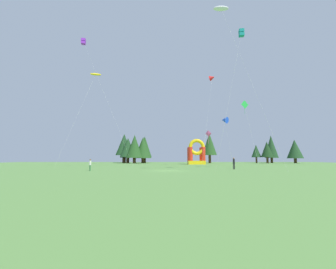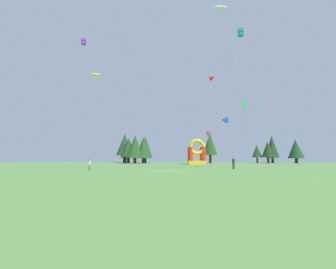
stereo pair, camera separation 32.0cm
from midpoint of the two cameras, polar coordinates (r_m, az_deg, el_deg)
The scene contains 23 objects.
ground_plane at distance 31.92m, azimuth 0.28°, elevation -9.15°, with size 120.00×120.00×0.00m, color #5B8C42.
kite_green_diamond at distance 44.24m, azimuth 18.97°, elevation 7.00°, with size 2.56×1.35×12.05m.
kite_blue_delta at distance 42.82m, azimuth 14.29°, elevation 3.56°, with size 2.93×2.86×9.39m.
kite_teal_box at distance 36.32m, azimuth 18.22°, elevation 23.23°, with size 4.36×0.72×19.89m.
kite_white_parafoil at distance 33.95m, azimuth 13.40°, elevation 28.61°, with size 9.77×2.56×21.45m.
kite_yellow_parafoil at distance 45.26m, azimuth -17.67°, elevation 14.24°, with size 6.44×3.98×17.58m.
kite_red_delta at distance 50.85m, azimuth 11.34°, elevation 13.94°, with size 4.52×7.60×19.68m.
kite_purple_box at distance 54.51m, azimuth -20.39°, elevation 21.09°, with size 11.21×2.35×26.84m.
kite_pink_diamond at distance 53.12m, azimuth 10.39°, elevation 0.09°, with size 1.46×3.22×7.81m.
person_far_side at distance 37.06m, azimuth 16.51°, elevation -6.76°, with size 0.41×0.41×1.83m.
person_midfield at distance 33.04m, azimuth -18.97°, elevation -7.03°, with size 0.39×0.39×1.64m.
inflatable_orange_dome at distance 61.52m, azimuth 7.46°, elevation -5.07°, with size 4.57×4.12×6.78m.
tree_row_0 at distance 78.74m, azimuth -10.76°, elevation -2.53°, with size 5.70×5.70×9.94m.
tree_row_1 at distance 76.77m, azimuth -10.53°, elevation -3.76°, with size 3.25×3.25×7.25m.
tree_row_2 at distance 75.35m, azimuth -9.82°, elevation -3.28°, with size 5.26×5.26×8.26m.
tree_row_3 at distance 73.25m, azimuth -8.20°, elevation -3.01°, with size 5.35×5.35×9.08m.
tree_row_4 at distance 74.60m, azimuth -6.06°, elevation -3.32°, with size 5.53×5.53×8.60m.
tree_row_5 at distance 76.15m, azimuth -5.64°, elevation -3.15°, with size 4.79×4.79×8.98m.
tree_row_6 at distance 74.35m, azimuth 10.75°, elevation -2.40°, with size 4.62×4.62×9.82m.
tree_row_7 at distance 81.03m, azimuth 21.73°, elevation -3.93°, with size 3.15×3.15×6.10m.
tree_row_8 at distance 80.05m, azimuth 24.09°, elevation -3.48°, with size 3.85×3.85×6.98m.
tree_row_9 at distance 84.41m, azimuth 24.99°, elevation -2.80°, with size 4.41×4.41×9.36m.
tree_row_10 at distance 84.14m, azimuth 29.76°, elevation -3.19°, with size 4.92×4.92×7.68m.
Camera 2 is at (0.03, -31.87, 1.85)m, focal length 24.06 mm.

